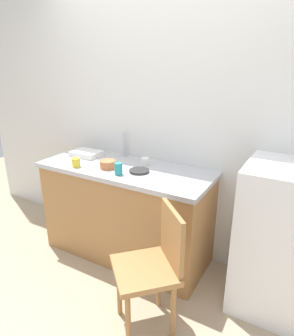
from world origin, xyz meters
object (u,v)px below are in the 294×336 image
terracotta_bowl (108,164)px  cup_white (145,162)px  dish_tray (86,154)px  chair (154,265)px  hotplate (139,171)px  refrigerator (281,240)px  cup_teal (118,169)px  cup_yellow (76,162)px

terracotta_bowl → cup_white: bearing=42.0°
dish_tray → cup_white: cup_white is taller
chair → hotplate: size_ratio=5.24×
hotplate → cup_white: 0.17m
refrigerator → cup_teal: bearing=-171.2°
dish_tray → hotplate: size_ratio=1.65×
terracotta_bowl → cup_teal: bearing=-25.4°
refrigerator → cup_yellow: size_ratio=14.11×
cup_teal → refrigerator: bearing=8.8°
dish_tray → cup_yellow: 0.32m
chair → dish_tray: size_ratio=3.18×
cup_teal → cup_yellow: cup_teal is taller
dish_tray → hotplate: 0.69m
hotplate → cup_teal: bearing=-131.1°
terracotta_bowl → cup_white: 0.33m
hotplate → cup_teal: 0.18m
chair → terracotta_bowl: size_ratio=6.55×
terracotta_bowl → cup_yellow: bearing=-157.6°
cup_yellow → cup_white: bearing=33.0°
dish_tray → hotplate: bearing=-10.4°
hotplate → cup_yellow: cup_yellow is taller
chair → cup_yellow: 1.16m
hotplate → terracotta_bowl: bearing=-169.3°
terracotta_bowl → hotplate: 0.29m
refrigerator → cup_yellow: bearing=-172.5°
refrigerator → hotplate: bearing=-177.0°
dish_tray → hotplate: dish_tray is taller
chair → terracotta_bowl: (-0.74, 0.51, 0.42)m
cup_yellow → cup_white: 0.61m
chair → hotplate: bearing=173.0°
chair → cup_teal: 0.83m
cup_yellow → hotplate: bearing=16.5°
terracotta_bowl → cup_yellow: 0.28m
refrigerator → cup_white: bearing=174.9°
dish_tray → refrigerator: bearing=-2.0°
dish_tray → cup_yellow: cup_yellow is taller
cup_yellow → chair: bearing=-21.9°
dish_tray → cup_yellow: bearing=-65.5°
refrigerator → cup_teal: size_ratio=11.29×
refrigerator → cup_white: size_ratio=15.24×
refrigerator → dish_tray: refrigerator is taller
refrigerator → cup_teal: 1.33m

